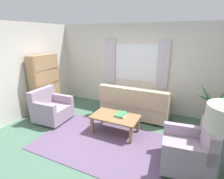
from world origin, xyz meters
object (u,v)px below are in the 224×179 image
potted_plant (212,115)px  armchair_left (51,108)px  coffee_table (115,118)px  book_stack_on_table (121,115)px  couch (135,105)px  armchair_right (190,150)px  bookshelf (47,85)px

potted_plant → armchair_left: bearing=-161.7°
coffee_table → book_stack_on_table: book_stack_on_table is taller
couch → book_stack_on_table: couch is taller
armchair_right → bookshelf: size_ratio=0.54×
couch → potted_plant: size_ratio=1.67×
armchair_right → bookshelf: bookshelf is taller
coffee_table → potted_plant: potted_plant is taller
coffee_table → book_stack_on_table: (0.11, 0.08, 0.08)m
armchair_left → book_stack_on_table: 1.98m
couch → armchair_right: (1.52, -1.53, -0.01)m
book_stack_on_table → bookshelf: 2.58m
armchair_left → coffee_table: armchair_left is taller
couch → coffee_table: couch is taller
couch → bookshelf: (-2.58, -0.69, 0.43)m
armchair_right → coffee_table: size_ratio=0.85×
couch → bookshelf: bearing=14.9°
potted_plant → armchair_right: bearing=-104.3°
potted_plant → coffee_table: bearing=-151.3°
book_stack_on_table → bookshelf: bookshelf is taller
couch → armchair_right: size_ratio=2.04×
coffee_table → book_stack_on_table: bearing=37.1°
armchair_left → potted_plant: (3.93, 1.30, 0.06)m
armchair_left → potted_plant: size_ratio=0.77×
armchair_left → armchair_right: bearing=-98.1°
coffee_table → bookshelf: bearing=172.2°
book_stack_on_table → armchair_right: bearing=-20.9°
coffee_table → potted_plant: size_ratio=0.97×
armchair_left → book_stack_on_table: bearing=-85.4°
couch → armchair_left: (-2.00, -1.19, -0.01)m
bookshelf → book_stack_on_table: bearing=84.3°
armchair_right → potted_plant: 1.69m
armchair_left → armchair_right: same height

